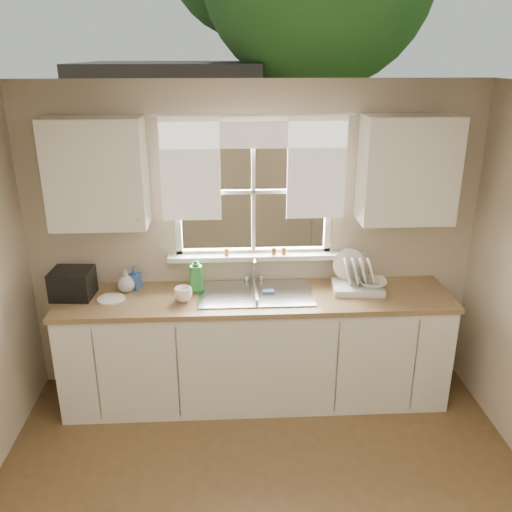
{
  "coord_description": "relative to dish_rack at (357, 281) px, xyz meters",
  "views": [
    {
      "loc": [
        -0.21,
        -2.12,
        2.68
      ],
      "look_at": [
        0.0,
        1.65,
        1.25
      ],
      "focal_mm": 38.0,
      "sensor_mm": 36.0,
      "label": 1
    }
  ],
  "objects": [
    {
      "name": "room_walls",
      "position": [
        -0.8,
        -1.81,
        0.25
      ],
      "size": [
        3.62,
        4.02,
        2.5
      ],
      "color": "beige",
      "rests_on": "ground"
    },
    {
      "name": "ceiling",
      "position": [
        -0.8,
        -1.75,
        1.51
      ],
      "size": [
        3.6,
        4.0,
        0.02
      ],
      "primitive_type": "cube",
      "color": "silver",
      "rests_on": "room_walls"
    },
    {
      "name": "window",
      "position": [
        -0.8,
        0.25,
        0.5
      ],
      "size": [
        1.38,
        0.16,
        1.06
      ],
      "color": "white",
      "rests_on": "room_walls"
    },
    {
      "name": "curtains",
      "position": [
        -0.8,
        0.2,
        0.94
      ],
      "size": [
        1.5,
        0.03,
        0.81
      ],
      "color": "white",
      "rests_on": "room_walls"
    },
    {
      "name": "base_cabinets",
      "position": [
        -0.8,
        -0.07,
        -0.55
      ],
      "size": [
        3.0,
        0.62,
        0.87
      ],
      "primitive_type": "cube",
      "color": "white",
      "rests_on": "ground"
    },
    {
      "name": "countertop",
      "position": [
        -0.8,
        -0.07,
        -0.1
      ],
      "size": [
        3.04,
        0.65,
        0.04
      ],
      "primitive_type": "cube",
      "color": "olive",
      "rests_on": "base_cabinets"
    },
    {
      "name": "upper_cabinet_left",
      "position": [
        -1.95,
        0.08,
        0.86
      ],
      "size": [
        0.7,
        0.33,
        0.8
      ],
      "primitive_type": "cube",
      "color": "white",
      "rests_on": "room_walls"
    },
    {
      "name": "upper_cabinet_right",
      "position": [
        0.35,
        0.08,
        0.86
      ],
      "size": [
        0.7,
        0.33,
        0.8
      ],
      "primitive_type": "cube",
      "color": "white",
      "rests_on": "room_walls"
    },
    {
      "name": "wall_outlet",
      "position": [
        0.08,
        0.24,
        0.09
      ],
      "size": [
        0.08,
        0.01,
        0.12
      ],
      "primitive_type": "cube",
      "color": "beige",
      "rests_on": "room_walls"
    },
    {
      "name": "sill_jars",
      "position": [
        -0.74,
        0.19,
        0.19
      ],
      "size": [
        0.5,
        0.04,
        0.06
      ],
      "color": "brown",
      "rests_on": "window"
    },
    {
      "name": "backyard",
      "position": [
        -0.23,
        6.67,
        2.47
      ],
      "size": [
        20.0,
        10.0,
        6.13
      ],
      "color": "#335421",
      "rests_on": "ground"
    },
    {
      "name": "sink",
      "position": [
        -0.8,
        -0.04,
        -0.15
      ],
      "size": [
        0.88,
        0.52,
        0.4
      ],
      "color": "#B7B7BC",
      "rests_on": "countertop"
    },
    {
      "name": "dish_rack",
      "position": [
        0.0,
        0.0,
        0.0
      ],
      "size": [
        0.41,
        0.33,
        0.3
      ],
      "color": "white",
      "rests_on": "countertop"
    },
    {
      "name": "bowl",
      "position": [
        0.11,
        -0.05,
        -0.0
      ],
      "size": [
        0.25,
        0.25,
        0.05
      ],
      "primitive_type": "imported",
      "rotation": [
        0.0,
        0.0,
        -0.17
      ],
      "color": "silver",
      "rests_on": "dish_rack"
    },
    {
      "name": "soap_bottle_a",
      "position": [
        -1.26,
        0.04,
        0.07
      ],
      "size": [
        0.12,
        0.12,
        0.3
      ],
      "primitive_type": "imported",
      "rotation": [
        0.0,
        0.0,
        0.08
      ],
      "color": "#2A8134",
      "rests_on": "countertop"
    },
    {
      "name": "soap_bottle_b",
      "position": [
        -1.76,
        0.12,
        0.02
      ],
      "size": [
        0.11,
        0.11,
        0.19
      ],
      "primitive_type": "imported",
      "rotation": [
        0.0,
        0.0,
        -0.43
      ],
      "color": "#2F5BB1",
      "rests_on": "countertop"
    },
    {
      "name": "soap_bottle_c",
      "position": [
        -1.81,
        0.08,
        0.01
      ],
      "size": [
        0.14,
        0.14,
        0.18
      ],
      "primitive_type": "imported",
      "rotation": [
        0.0,
        0.0,
        -0.02
      ],
      "color": "beige",
      "rests_on": "countertop"
    },
    {
      "name": "saucer",
      "position": [
        -1.91,
        -0.08,
        -0.07
      ],
      "size": [
        0.21,
        0.21,
        0.01
      ],
      "primitive_type": "cylinder",
      "color": "white",
      "rests_on": "countertop"
    },
    {
      "name": "cup",
      "position": [
        -1.36,
        -0.13,
        -0.02
      ],
      "size": [
        0.17,
        0.17,
        0.11
      ],
      "primitive_type": "imported",
      "rotation": [
        0.0,
        0.0,
        -0.27
      ],
      "color": "white",
      "rests_on": "countertop"
    },
    {
      "name": "black_appliance",
      "position": [
        -2.2,
        -0.01,
        0.03
      ],
      "size": [
        0.32,
        0.28,
        0.22
      ],
      "primitive_type": "cube",
      "rotation": [
        0.0,
        0.0,
        -0.07
      ],
      "color": "black",
      "rests_on": "countertop"
    }
  ]
}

